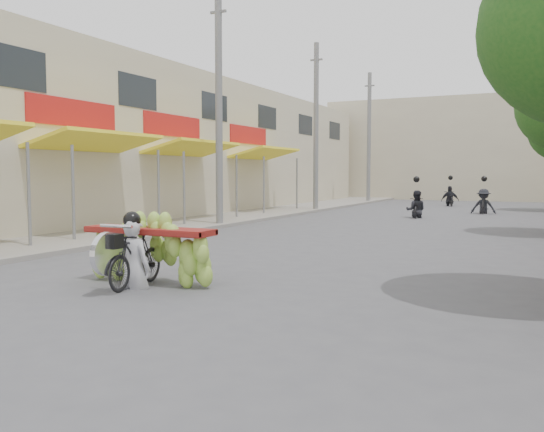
# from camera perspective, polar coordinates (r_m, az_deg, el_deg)

# --- Properties ---
(ground) EXTENTS (120.00, 120.00, 0.00)m
(ground) POSITION_cam_1_polar(r_m,az_deg,el_deg) (7.05, -17.93, -10.92)
(ground) COLOR #515156
(ground) RESTS_ON ground
(sidewalk_left) EXTENTS (4.00, 60.00, 0.12)m
(sidewalk_left) POSITION_cam_1_polar(r_m,az_deg,el_deg) (23.17, -4.79, -0.13)
(sidewalk_left) COLOR gray
(sidewalk_left) RESTS_ON ground
(shophouse_row_left) EXTENTS (9.77, 40.00, 6.00)m
(shophouse_row_left) POSITION_cam_1_polar(r_m,az_deg,el_deg) (25.24, -15.91, 6.76)
(shophouse_row_left) COLOR beige
(shophouse_row_left) RESTS_ON ground
(far_building) EXTENTS (20.00, 6.00, 7.00)m
(far_building) POSITION_cam_1_polar(r_m,az_deg,el_deg) (43.20, 19.51, 6.23)
(far_building) COLOR beige
(far_building) RESTS_ON ground
(utility_pole_mid) EXTENTS (0.60, 0.24, 8.00)m
(utility_pole_mid) POSITION_cam_1_polar(r_m,az_deg,el_deg) (19.83, -5.28, 10.61)
(utility_pole_mid) COLOR slate
(utility_pole_mid) RESTS_ON ground
(utility_pole_far) EXTENTS (0.60, 0.24, 8.00)m
(utility_pole_far) POSITION_cam_1_polar(r_m,az_deg,el_deg) (27.90, 4.38, 8.77)
(utility_pole_far) COLOR slate
(utility_pole_far) RESTS_ON ground
(utility_pole_back) EXTENTS (0.60, 0.24, 8.00)m
(utility_pole_back) POSITION_cam_1_polar(r_m,az_deg,el_deg) (36.41, 9.58, 7.66)
(utility_pole_back) COLOR slate
(utility_pole_back) RESTS_ON ground
(banana_motorbike) EXTENTS (2.30, 1.78, 2.04)m
(banana_motorbike) POSITION_cam_1_polar(r_m,az_deg,el_deg) (9.54, -12.81, -2.66)
(banana_motorbike) COLOR black
(banana_motorbike) RESTS_ON ground
(bg_motorbike_a) EXTENTS (0.86, 1.47, 1.95)m
(bg_motorbike_a) POSITION_cam_1_polar(r_m,az_deg,el_deg) (24.30, 14.09, 1.68)
(bg_motorbike_a) COLOR black
(bg_motorbike_a) RESTS_ON ground
(bg_motorbike_b) EXTENTS (1.09, 1.70, 1.95)m
(bg_motorbike_b) POSITION_cam_1_polar(r_m,az_deg,el_deg) (27.65, 20.24, 1.97)
(bg_motorbike_b) COLOR black
(bg_motorbike_b) RESTS_ON ground
(bg_motorbike_c) EXTENTS (1.09, 1.53, 1.95)m
(bg_motorbike_c) POSITION_cam_1_polar(r_m,az_deg,el_deg) (33.54, 17.24, 2.37)
(bg_motorbike_c) COLOR black
(bg_motorbike_c) RESTS_ON ground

